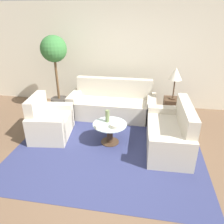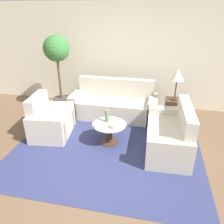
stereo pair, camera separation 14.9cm
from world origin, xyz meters
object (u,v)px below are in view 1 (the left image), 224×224
Objects in this scene: vase at (107,116)px; sofa_main at (113,105)px; armchair at (49,123)px; table_lamp at (176,75)px; book_stack at (102,126)px; loveseat at (172,134)px; coffee_table at (110,131)px; bowl at (115,126)px; potted_plant at (55,60)px.

sofa_main is at bearing 94.35° from vase.
sofa_main is at bearing -51.46° from armchair.
table_lamp is at bearing -1.77° from sofa_main.
loveseat is at bearing -10.97° from book_stack.
armchair is at bearing -134.81° from sofa_main.
coffee_table is 0.27m from book_stack.
vase is at bearing 56.49° from book_stack.
table_lamp is 3.78× the size of bowl.
sofa_main is 1.40m from book_stack.
bowl is (1.41, -0.19, 0.16)m from armchair.
vase is 1.28× the size of bowl.
bowl is (0.18, -0.20, -0.09)m from vase.
armchair is at bearing -92.54° from loveseat.
vase is 0.94× the size of book_stack.
book_stack is at bearing -88.91° from sofa_main.
coffee_table is 0.29m from vase.
table_lamp is 1.80m from vase.
coffee_table is 1.91m from table_lamp.
loveseat is 1.32m from book_stack.
table_lamp is 1.84m from bowl.
sofa_main is at bearing 96.87° from coffee_table.
table_lamp is at bearing 24.82° from book_stack.
armchair is 1.44m from bowl.
book_stack is (1.17, -0.24, 0.16)m from armchair.
vase is (-1.30, -1.10, -0.58)m from table_lamp.
loveseat is 0.80× the size of potted_plant.
loveseat is at bearing -25.65° from potted_plant.
bowl is (-1.12, -1.30, -0.66)m from table_lamp.
table_lamp reaches higher than book_stack.
loveseat is at bearing -42.08° from sofa_main.
book_stack is (-0.06, -0.25, -0.10)m from vase.
armchair is at bearing -77.13° from potted_plant.
potted_plant is (-1.59, 1.36, 1.02)m from coffee_table.
table_lamp is at bearing 40.13° from vase.
armchair is at bearing 176.73° from coffee_table.
book_stack is at bearing -168.48° from bowl.
coffee_table is 0.35× the size of potted_plant.
vase is at bearing 126.05° from coffee_table.
potted_plant is (-1.44, 0.13, 1.00)m from sofa_main.
potted_plant reaches higher than loveseat.
loveseat is 5.79× the size of book_stack.
table_lamp reaches higher than armchair.
potted_plant is at bearing 6.21° from armchair.
book_stack is at bearing -82.81° from loveseat.
table_lamp reaches higher than bowl.
sofa_main is 1.38m from bowl.
vase is (-1.23, 0.05, 0.25)m from loveseat.
loveseat reaches higher than bowl.
armchair is 1.59× the size of coffee_table.
loveseat is 1.17m from coffee_table.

